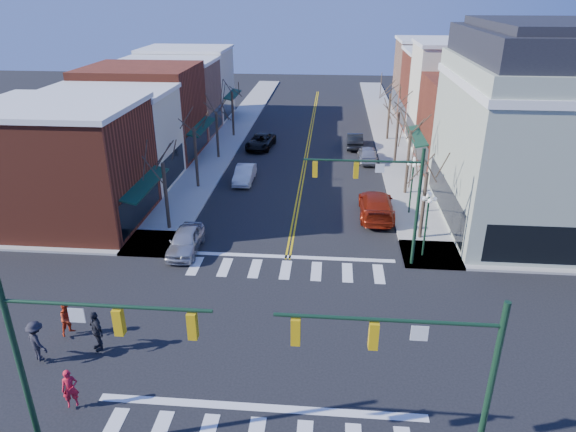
% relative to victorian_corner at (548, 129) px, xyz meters
% --- Properties ---
extents(ground, '(160.00, 160.00, 0.00)m').
position_rel_victorian_corner_xyz_m(ground, '(-16.50, -14.50, -6.66)').
color(ground, black).
rests_on(ground, ground).
extents(sidewalk_left, '(3.50, 70.00, 0.15)m').
position_rel_victorian_corner_xyz_m(sidewalk_left, '(-25.25, 5.50, -6.58)').
color(sidewalk_left, '#9E9B93').
rests_on(sidewalk_left, ground).
extents(sidewalk_right, '(3.50, 70.00, 0.15)m').
position_rel_victorian_corner_xyz_m(sidewalk_right, '(-7.75, 5.50, -6.58)').
color(sidewalk_right, '#9E9B93').
rests_on(sidewalk_right, ground).
extents(bldg_left_brick_a, '(10.00, 8.50, 8.00)m').
position_rel_victorian_corner_xyz_m(bldg_left_brick_a, '(-32.00, -2.75, -2.66)').
color(bldg_left_brick_a, maroon).
rests_on(bldg_left_brick_a, ground).
extents(bldg_left_stucco_a, '(10.00, 7.00, 7.50)m').
position_rel_victorian_corner_xyz_m(bldg_left_stucco_a, '(-32.00, 5.00, -2.91)').
color(bldg_left_stucco_a, beige).
rests_on(bldg_left_stucco_a, ground).
extents(bldg_left_brick_b, '(10.00, 9.00, 8.50)m').
position_rel_victorian_corner_xyz_m(bldg_left_brick_b, '(-32.00, 13.00, -2.41)').
color(bldg_left_brick_b, maroon).
rests_on(bldg_left_brick_b, ground).
extents(bldg_left_tan, '(10.00, 7.50, 7.80)m').
position_rel_victorian_corner_xyz_m(bldg_left_tan, '(-32.00, 21.25, -2.76)').
color(bldg_left_tan, '#976B53').
rests_on(bldg_left_tan, ground).
extents(bldg_left_stucco_b, '(10.00, 8.00, 8.20)m').
position_rel_victorian_corner_xyz_m(bldg_left_stucco_b, '(-32.00, 29.00, -2.56)').
color(bldg_left_stucco_b, beige).
rests_on(bldg_left_stucco_b, ground).
extents(bldg_right_brick_a, '(10.00, 8.50, 8.00)m').
position_rel_victorian_corner_xyz_m(bldg_right_brick_a, '(-1.00, 11.25, -2.66)').
color(bldg_right_brick_a, maroon).
rests_on(bldg_right_brick_a, ground).
extents(bldg_right_stucco, '(10.00, 7.00, 10.00)m').
position_rel_victorian_corner_xyz_m(bldg_right_stucco, '(-1.00, 19.00, -1.66)').
color(bldg_right_stucco, beige).
rests_on(bldg_right_stucco, ground).
extents(bldg_right_brick_b, '(10.00, 8.00, 8.50)m').
position_rel_victorian_corner_xyz_m(bldg_right_brick_b, '(-1.00, 26.50, -2.41)').
color(bldg_right_brick_b, maroon).
rests_on(bldg_right_brick_b, ground).
extents(bldg_right_tan, '(10.00, 8.00, 9.00)m').
position_rel_victorian_corner_xyz_m(bldg_right_tan, '(-1.00, 34.50, -2.16)').
color(bldg_right_tan, '#976B53').
rests_on(bldg_right_tan, ground).
extents(victorian_corner, '(12.25, 14.25, 13.30)m').
position_rel_victorian_corner_xyz_m(victorian_corner, '(0.00, 0.00, 0.00)').
color(victorian_corner, '#9EA992').
rests_on(victorian_corner, ground).
extents(traffic_mast_near_left, '(6.60, 0.28, 7.20)m').
position_rel_victorian_corner_xyz_m(traffic_mast_near_left, '(-22.05, -21.90, -1.95)').
color(traffic_mast_near_left, '#14331E').
rests_on(traffic_mast_near_left, ground).
extents(traffic_mast_near_right, '(6.60, 0.28, 7.20)m').
position_rel_victorian_corner_xyz_m(traffic_mast_near_right, '(-10.95, -21.90, -1.95)').
color(traffic_mast_near_right, '#14331E').
rests_on(traffic_mast_near_right, ground).
extents(traffic_mast_far_right, '(6.60, 0.28, 7.20)m').
position_rel_victorian_corner_xyz_m(traffic_mast_far_right, '(-10.95, -7.10, -1.95)').
color(traffic_mast_far_right, '#14331E').
rests_on(traffic_mast_far_right, ground).
extents(lamppost_corner, '(0.36, 0.36, 4.33)m').
position_rel_victorian_corner_xyz_m(lamppost_corner, '(-8.30, -6.00, -3.70)').
color(lamppost_corner, '#14331E').
rests_on(lamppost_corner, ground).
extents(lamppost_midblock, '(0.36, 0.36, 4.33)m').
position_rel_victorian_corner_xyz_m(lamppost_midblock, '(-8.30, 0.50, -3.70)').
color(lamppost_midblock, '#14331E').
rests_on(lamppost_midblock, ground).
extents(tree_left_a, '(0.24, 0.24, 4.76)m').
position_rel_victorian_corner_xyz_m(tree_left_a, '(-24.90, -3.50, -4.28)').
color(tree_left_a, '#382B21').
rests_on(tree_left_a, ground).
extents(tree_left_b, '(0.24, 0.24, 5.04)m').
position_rel_victorian_corner_xyz_m(tree_left_b, '(-24.90, 4.50, -4.14)').
color(tree_left_b, '#382B21').
rests_on(tree_left_b, ground).
extents(tree_left_c, '(0.24, 0.24, 4.55)m').
position_rel_victorian_corner_xyz_m(tree_left_c, '(-24.90, 12.50, -4.38)').
color(tree_left_c, '#382B21').
rests_on(tree_left_c, ground).
extents(tree_left_d, '(0.24, 0.24, 4.90)m').
position_rel_victorian_corner_xyz_m(tree_left_d, '(-24.90, 20.50, -4.21)').
color(tree_left_d, '#382B21').
rests_on(tree_left_d, ground).
extents(tree_right_a, '(0.24, 0.24, 4.62)m').
position_rel_victorian_corner_xyz_m(tree_right_a, '(-8.10, -3.50, -4.35)').
color(tree_right_a, '#382B21').
rests_on(tree_right_a, ground).
extents(tree_right_b, '(0.24, 0.24, 5.18)m').
position_rel_victorian_corner_xyz_m(tree_right_b, '(-8.10, 4.50, -4.07)').
color(tree_right_b, '#382B21').
rests_on(tree_right_b, ground).
extents(tree_right_c, '(0.24, 0.24, 4.83)m').
position_rel_victorian_corner_xyz_m(tree_right_c, '(-8.10, 12.50, -4.24)').
color(tree_right_c, '#382B21').
rests_on(tree_right_c, ground).
extents(tree_right_d, '(0.24, 0.24, 4.97)m').
position_rel_victorian_corner_xyz_m(tree_right_d, '(-8.10, 20.50, -4.17)').
color(tree_right_d, '#382B21').
rests_on(tree_right_d, ground).
extents(car_left_near, '(1.86, 4.42, 1.49)m').
position_rel_victorian_corner_xyz_m(car_left_near, '(-22.90, -6.50, -5.91)').
color(car_left_near, '#B5B4B9').
rests_on(car_left_near, ground).
extents(car_left_mid, '(1.47, 4.20, 1.38)m').
position_rel_victorian_corner_xyz_m(car_left_mid, '(-21.30, 6.21, -5.97)').
color(car_left_mid, silver).
rests_on(car_left_mid, ground).
extents(car_left_far, '(2.87, 5.28, 1.40)m').
position_rel_victorian_corner_xyz_m(car_left_far, '(-21.30, 16.27, -5.96)').
color(car_left_far, black).
rests_on(car_left_far, ground).
extents(car_right_near, '(2.46, 5.91, 1.71)m').
position_rel_victorian_corner_xyz_m(car_right_near, '(-10.73, -0.03, -5.80)').
color(car_right_near, maroon).
rests_on(car_right_near, ground).
extents(car_right_mid, '(1.77, 4.39, 1.49)m').
position_rel_victorian_corner_xyz_m(car_right_mid, '(-10.62, 12.75, -5.91)').
color(car_right_mid, '#A9A9AE').
rests_on(car_right_mid, ground).
extents(car_right_far, '(1.63, 4.58, 1.50)m').
position_rel_victorian_corner_xyz_m(car_right_far, '(-11.70, 17.42, -5.91)').
color(car_right_far, black).
rests_on(car_right_far, ground).
extents(pedestrian_red_a, '(0.72, 0.63, 1.65)m').
position_rel_victorian_corner_xyz_m(pedestrian_red_a, '(-23.80, -19.74, -5.68)').
color(pedestrian_red_a, red).
rests_on(pedestrian_red_a, sidewalk_left).
extents(pedestrian_red_b, '(0.96, 1.02, 1.66)m').
position_rel_victorian_corner_xyz_m(pedestrian_red_b, '(-26.07, -15.34, -5.68)').
color(pedestrian_red_b, red).
rests_on(pedestrian_red_b, sidewalk_left).
extents(pedestrian_dark_a, '(1.17, 1.13, 1.96)m').
position_rel_victorian_corner_xyz_m(pedestrian_dark_a, '(-24.25, -16.31, -5.53)').
color(pedestrian_dark_a, black).
rests_on(pedestrian_dark_a, sidewalk_left).
extents(pedestrian_dark_b, '(1.43, 1.29, 1.93)m').
position_rel_victorian_corner_xyz_m(pedestrian_dark_b, '(-26.50, -17.24, -5.54)').
color(pedestrian_dark_b, black).
rests_on(pedestrian_dark_b, sidewalk_left).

